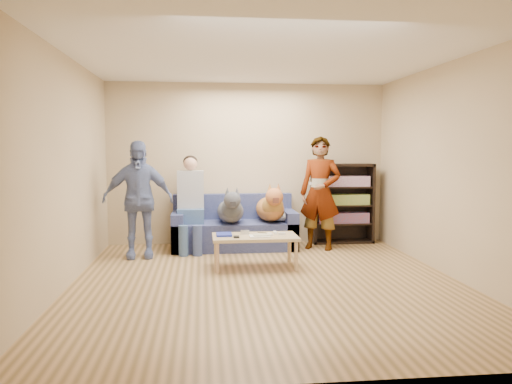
{
  "coord_description": "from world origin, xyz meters",
  "views": [
    {
      "loc": [
        -0.74,
        -5.62,
        1.55
      ],
      "look_at": [
        0.0,
        1.2,
        0.95
      ],
      "focal_mm": 35.0,
      "sensor_mm": 36.0,
      "label": 1
    }
  ],
  "objects": [
    {
      "name": "wall_left",
      "position": [
        -2.25,
        0.0,
        1.3
      ],
      "size": [
        0.0,
        5.0,
        5.0
      ],
      "primitive_type": "plane",
      "rotation": [
        1.57,
        0.0,
        1.57
      ],
      "color": "tan",
      "rests_on": "ground"
    },
    {
      "name": "papers",
      "position": [
        -0.01,
        0.66,
        0.43
      ],
      "size": [
        0.26,
        0.2,
        0.02
      ],
      "primitive_type": "cube",
      "color": "white",
      "rests_on": "coffee_table"
    },
    {
      "name": "person_standing_right",
      "position": [
        1.06,
        1.85,
        0.87
      ],
      "size": [
        0.75,
        0.67,
        1.73
      ],
      "primitive_type": "imported",
      "rotation": [
        0.0,
        0.0,
        -0.5
      ],
      "color": "gray",
      "rests_on": "ground"
    },
    {
      "name": "ceiling",
      "position": [
        0.0,
        0.0,
        2.6
      ],
      "size": [
        5.0,
        5.0,
        0.0
      ],
      "primitive_type": "plane",
      "rotation": [
        3.14,
        0.0,
        0.0
      ],
      "color": "white",
      "rests_on": "ground"
    },
    {
      "name": "wallet",
      "position": [
        -0.31,
        0.64,
        0.43
      ],
      "size": [
        0.07,
        0.12,
        0.02
      ],
      "primitive_type": "cube",
      "color": "black",
      "rests_on": "coffee_table"
    },
    {
      "name": "pen_orange",
      "position": [
        -0.08,
        0.6,
        0.42
      ],
      "size": [
        0.13,
        0.06,
        0.01
      ],
      "primitive_type": "cylinder",
      "rotation": [
        0.0,
        1.57,
        0.35
      ],
      "color": "orange",
      "rests_on": "coffee_table"
    },
    {
      "name": "notebook_blue",
      "position": [
        -0.46,
        0.81,
        0.43
      ],
      "size": [
        0.2,
        0.26,
        0.03
      ],
      "primitive_type": "cube",
      "color": "#1C2A9C",
      "rests_on": "coffee_table"
    },
    {
      "name": "controller_a",
      "position": [
        0.22,
        0.86,
        0.43
      ],
      "size": [
        0.04,
        0.13,
        0.03
      ],
      "primitive_type": "cube",
      "color": "white",
      "rests_on": "coffee_table"
    },
    {
      "name": "person_standing_left",
      "position": [
        -1.65,
        1.54,
        0.83
      ],
      "size": [
        1.0,
        0.48,
        1.66
      ],
      "primitive_type": "imported",
      "rotation": [
        0.0,
        0.0,
        0.07
      ],
      "color": "#7889C0",
      "rests_on": "ground"
    },
    {
      "name": "headphone_cup_b",
      "position": [
        0.14,
        0.82,
        0.43
      ],
      "size": [
        0.07,
        0.07,
        0.02
      ],
      "primitive_type": "cylinder",
      "color": "white",
      "rests_on": "coffee_table"
    },
    {
      "name": "wall_back",
      "position": [
        0.0,
        2.5,
        1.3
      ],
      "size": [
        4.5,
        0.0,
        4.5
      ],
      "primitive_type": "plane",
      "rotation": [
        1.57,
        0.0,
        0.0
      ],
      "color": "tan",
      "rests_on": "ground"
    },
    {
      "name": "sofa",
      "position": [
        -0.25,
        2.1,
        0.28
      ],
      "size": [
        1.9,
        0.85,
        0.82
      ],
      "color": "#515B93",
      "rests_on": "ground"
    },
    {
      "name": "dog_tan",
      "position": [
        0.31,
        1.94,
        0.65
      ],
      "size": [
        0.43,
        1.17,
        0.62
      ],
      "color": "#B47B37",
      "rests_on": "sofa"
    },
    {
      "name": "coffee_table",
      "position": [
        -0.06,
        0.76,
        0.37
      ],
      "size": [
        1.1,
        0.6,
        0.42
      ],
      "color": "tan",
      "rests_on": "ground"
    },
    {
      "name": "camera_silver",
      "position": [
        -0.18,
        0.88,
        0.45
      ],
      "size": [
        0.11,
        0.06,
        0.05
      ],
      "primitive_type": "cube",
      "color": "#A8A8AC",
      "rests_on": "coffee_table"
    },
    {
      "name": "bookshelf",
      "position": [
        1.55,
        2.33,
        0.68
      ],
      "size": [
        1.0,
        0.34,
        1.3
      ],
      "color": "black",
      "rests_on": "ground"
    },
    {
      "name": "headphone_cup_a",
      "position": [
        0.14,
        0.74,
        0.43
      ],
      "size": [
        0.07,
        0.07,
        0.02
      ],
      "primitive_type": "cylinder",
      "color": "white",
      "rests_on": "coffee_table"
    },
    {
      "name": "pen_black",
      "position": [
        0.06,
        0.94,
        0.42
      ],
      "size": [
        0.13,
        0.08,
        0.01
      ],
      "primitive_type": "cylinder",
      "rotation": [
        0.0,
        1.57,
        -0.52
      ],
      "color": "black",
      "rests_on": "coffee_table"
    },
    {
      "name": "wall_front",
      "position": [
        0.0,
        -2.5,
        1.3
      ],
      "size": [
        4.5,
        0.0,
        4.5
      ],
      "primitive_type": "plane",
      "rotation": [
        -1.57,
        0.0,
        0.0
      ],
      "color": "tan",
      "rests_on": "ground"
    },
    {
      "name": "magazine",
      "position": [
        0.02,
        0.68,
        0.44
      ],
      "size": [
        0.22,
        0.17,
        0.01
      ],
      "primitive_type": "cube",
      "color": "#AEAA8B",
      "rests_on": "coffee_table"
    },
    {
      "name": "person_seated",
      "position": [
        -0.92,
        1.97,
        0.77
      ],
      "size": [
        0.4,
        0.73,
        1.47
      ],
      "color": "#456A99",
      "rests_on": "sofa"
    },
    {
      "name": "dog_gray",
      "position": [
        -0.31,
        1.84,
        0.63
      ],
      "size": [
        0.4,
        1.24,
        0.58
      ],
      "color": "#51525C",
      "rests_on": "sofa"
    },
    {
      "name": "ground",
      "position": [
        0.0,
        0.0,
        0.0
      ],
      "size": [
        5.0,
        5.0,
        0.0
      ],
      "primitive_type": "plane",
      "color": "brown",
      "rests_on": "ground"
    },
    {
      "name": "wall_right",
      "position": [
        2.25,
        0.0,
        1.3
      ],
      "size": [
        0.0,
        5.0,
        5.0
      ],
      "primitive_type": "plane",
      "rotation": [
        1.57,
        0.0,
        -1.57
      ],
      "color": "tan",
      "rests_on": "ground"
    },
    {
      "name": "held_controller",
      "position": [
        0.86,
        1.65,
        1.03
      ],
      "size": [
        0.06,
        0.12,
        0.03
      ],
      "primitive_type": "cube",
      "rotation": [
        0.0,
        0.0,
        -0.15
      ],
      "color": "silver",
      "rests_on": "person_standing_right"
    },
    {
      "name": "controller_b",
      "position": [
        0.3,
        0.78,
        0.43
      ],
      "size": [
        0.09,
        0.06,
        0.03
      ],
      "primitive_type": "cube",
      "color": "silver",
      "rests_on": "coffee_table"
    },
    {
      "name": "blanket",
      "position": [
        0.44,
        1.97,
        0.5
      ],
      "size": [
        0.43,
        0.36,
        0.15
      ],
      "primitive_type": "ellipsoid",
      "color": "#ABACB0",
      "rests_on": "sofa"
    }
  ]
}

